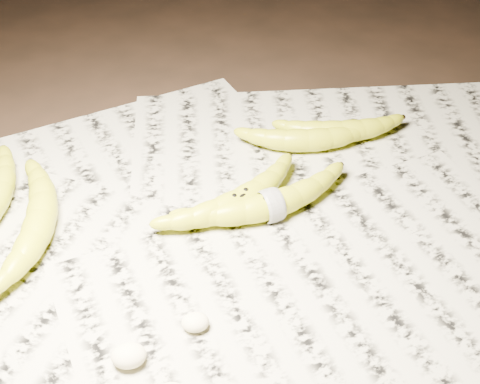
{
  "coord_description": "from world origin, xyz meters",
  "views": [
    {
      "loc": [
        -0.05,
        -0.6,
        0.56
      ],
      "look_at": [
        0.02,
        0.0,
        0.05
      ],
      "focal_mm": 50.0,
      "sensor_mm": 36.0,
      "label": 1
    }
  ],
  "objects": [
    {
      "name": "ground",
      "position": [
        0.0,
        0.0,
        0.0
      ],
      "size": [
        3.0,
        3.0,
        0.0
      ],
      "primitive_type": "plane",
      "color": "black",
      "rests_on": "ground"
    },
    {
      "name": "measuring_tape",
      "position": [
        0.06,
        0.01,
        0.03
      ],
      "size": [
        0.02,
        0.04,
        0.04
      ],
      "primitive_type": "torus",
      "rotation": [
        0.0,
        1.57,
        0.31
      ],
      "color": "white",
      "rests_on": "newspaper_patch"
    },
    {
      "name": "newspaper_patch",
      "position": [
        -0.03,
        -0.03,
        0.0
      ],
      "size": [
        0.9,
        0.7,
        0.01
      ],
      "primitive_type": "cube",
      "color": "#AFAC96",
      "rests_on": "ground"
    },
    {
      "name": "flesh_chunk_c",
      "position": [
        -0.04,
        -0.16,
        0.02
      ],
      "size": [
        0.03,
        0.02,
        0.02
      ],
      "primitive_type": "ellipsoid",
      "color": "beige",
      "rests_on": "newspaper_patch"
    },
    {
      "name": "banana_left_b",
      "position": [
        -0.22,
        0.01,
        0.03
      ],
      "size": [
        0.07,
        0.19,
        0.04
      ],
      "primitive_type": null,
      "rotation": [
        0.0,
        0.0,
        1.52
      ],
      "color": "#B5BE17",
      "rests_on": "newspaper_patch"
    },
    {
      "name": "flesh_chunk_a",
      "position": [
        -0.11,
        -0.19,
        0.02
      ],
      "size": [
        0.03,
        0.03,
        0.02
      ],
      "primitive_type": "ellipsoid",
      "color": "beige",
      "rests_on": "newspaper_patch"
    },
    {
      "name": "banana_taped",
      "position": [
        0.06,
        0.01,
        0.03
      ],
      "size": [
        0.21,
        0.12,
        0.03
      ],
      "primitive_type": null,
      "rotation": [
        0.0,
        0.0,
        0.31
      ],
      "color": "#B5BE17",
      "rests_on": "newspaper_patch"
    },
    {
      "name": "banana_center",
      "position": [
        0.02,
        0.02,
        0.03
      ],
      "size": [
        0.19,
        0.14,
        0.03
      ],
      "primitive_type": null,
      "rotation": [
        0.0,
        0.0,
        0.56
      ],
      "color": "#B5BE17",
      "rests_on": "newspaper_patch"
    },
    {
      "name": "banana_upper_b",
      "position": [
        0.18,
        0.15,
        0.02
      ],
      "size": [
        0.16,
        0.06,
        0.03
      ],
      "primitive_type": null,
      "rotation": [
        0.0,
        0.0,
        -0.03
      ],
      "color": "#B5BE17",
      "rests_on": "newspaper_patch"
    },
    {
      "name": "banana_upper_a",
      "position": [
        0.13,
        0.14,
        0.02
      ],
      "size": [
        0.17,
        0.06,
        0.03
      ],
      "primitive_type": null,
      "rotation": [
        0.0,
        0.0,
        -0.04
      ],
      "color": "#B5BE17",
      "rests_on": "newspaper_patch"
    }
  ]
}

